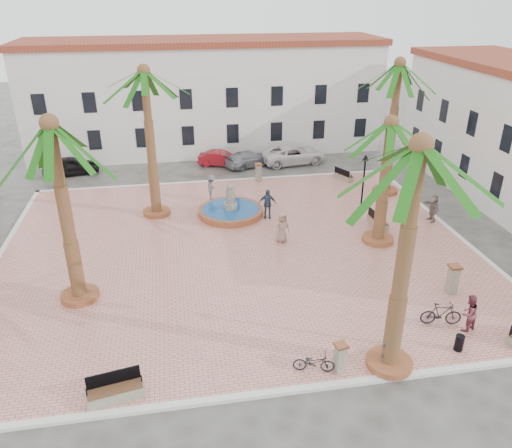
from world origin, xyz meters
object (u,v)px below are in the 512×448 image
at_px(bench_s, 116,392).
at_px(pedestrian_fountain_b, 267,204).
at_px(palm_nw, 145,88).
at_px(bicycle_a, 314,362).
at_px(car_red, 221,158).
at_px(bollard_e, 453,279).
at_px(bollard_n, 259,172).
at_px(bicycle_b, 441,314).
at_px(pedestrian_north, 211,188).
at_px(palm_e, 389,139).
at_px(lamppost_s, 400,287).
at_px(palm_ne, 398,78).
at_px(cyclist_b, 469,313).
at_px(bollard_se, 340,357).
at_px(car_white, 293,155).
at_px(car_silver, 250,159).
at_px(pedestrian_east, 433,208).
at_px(palm_sw, 53,146).
at_px(cyclist_a, 388,349).
at_px(bench_ne, 343,176).
at_px(bench_e, 377,222).
at_px(fountain, 231,210).
at_px(litter_bin, 459,343).
at_px(pedestrian_fountain_a, 282,227).
at_px(palm_s, 417,175).
at_px(car_black, 71,166).

relative_size(bench_s, pedestrian_fountain_b, 1.09).
xyz_separation_m(palm_nw, bicycle_a, (5.98, -15.78, -7.57)).
bearing_deg(car_red, bollard_e, -142.10).
height_order(bollard_n, bicycle_b, bollard_n).
bearing_deg(pedestrian_north, palm_e, -118.45).
xyz_separation_m(lamppost_s, bicycle_b, (2.65, 0.98, -2.30)).
bearing_deg(palm_ne, palm_nw, -176.20).
bearing_deg(pedestrian_fountain_b, cyclist_b, -53.23).
bearing_deg(bollard_se, bench_s, 179.86).
bearing_deg(bollard_e, pedestrian_fountain_b, 125.14).
relative_size(bicycle_b, car_white, 0.33).
relative_size(palm_nw, bollard_se, 7.24).
bearing_deg(bicycle_a, car_silver, 10.76).
xyz_separation_m(bollard_se, pedestrian_east, (9.99, 11.99, 0.22)).
relative_size(car_red, car_silver, 0.85).
bearing_deg(cyclist_b, palm_sw, -36.83).
xyz_separation_m(cyclist_a, pedestrian_north, (-5.11, 17.70, 0.10)).
bearing_deg(bollard_se, palm_sw, 146.73).
height_order(bollard_n, pedestrian_north, pedestrian_north).
relative_size(palm_e, car_red, 1.97).
height_order(bench_ne, car_silver, car_silver).
height_order(bench_ne, lamppost_s, lamppost_s).
xyz_separation_m(bench_s, bollard_e, (15.25, 4.25, 0.48)).
distance_m(palm_ne, car_silver, 13.66).
xyz_separation_m(palm_sw, pedestrian_north, (7.21, 10.85, -6.48)).
bearing_deg(car_red, palm_e, -138.94).
bearing_deg(car_white, bench_e, -178.98).
bearing_deg(cyclist_a, bench_ne, -124.86).
height_order(bench_ne, bicycle_b, bicycle_b).
relative_size(palm_e, lamppost_s, 1.75).
xyz_separation_m(palm_nw, bench_e, (13.30, -4.13, -7.71)).
relative_size(palm_nw, car_silver, 2.15).
distance_m(bollard_se, bicycle_b, 5.65).
xyz_separation_m(bicycle_a, cyclist_b, (7.11, 1.34, 0.44)).
bearing_deg(pedestrian_east, pedestrian_north, -112.58).
distance_m(bench_ne, car_white, 5.55).
distance_m(fountain, car_red, 10.19).
height_order(lamppost_s, bicycle_b, lamppost_s).
xyz_separation_m(litter_bin, bicycle_b, (0.10, 1.70, 0.19)).
relative_size(pedestrian_fountain_a, car_white, 0.33).
height_order(bicycle_b, car_silver, car_silver).
xyz_separation_m(palm_s, bench_s, (-10.29, 0.02, -7.54)).
distance_m(cyclist_b, car_black, 30.76).
height_order(palm_e, bench_e, palm_e).
relative_size(car_black, car_silver, 0.98).
xyz_separation_m(palm_nw, pedestrian_fountain_b, (6.90, -1.74, -7.03)).
bearing_deg(bollard_e, car_silver, 107.47).
bearing_deg(car_red, car_black, 105.99).
xyz_separation_m(lamppost_s, litter_bin, (2.54, -0.73, -2.48)).
xyz_separation_m(bicycle_b, car_black, (-18.84, 23.03, 0.04)).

